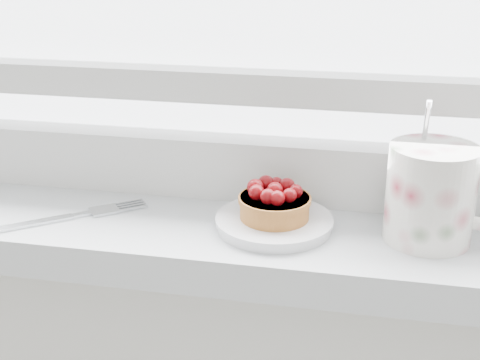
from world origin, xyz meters
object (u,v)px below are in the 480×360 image
(saucer, at_px, (274,223))
(fork, at_px, (57,219))
(raspberry_tart, at_px, (274,202))
(floral_mug, at_px, (434,192))

(saucer, xyz_separation_m, fork, (-0.23, -0.03, -0.00))
(raspberry_tart, height_order, floral_mug, floral_mug)
(saucer, relative_size, raspberry_tart, 1.64)
(saucer, height_order, raspberry_tart, raspberry_tart)
(floral_mug, height_order, fork, floral_mug)
(raspberry_tart, xyz_separation_m, fork, (-0.23, -0.03, -0.03))
(saucer, bearing_deg, fork, -172.97)
(raspberry_tart, distance_m, floral_mug, 0.16)
(raspberry_tart, distance_m, fork, 0.24)
(saucer, xyz_separation_m, floral_mug, (0.16, 0.00, 0.05))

